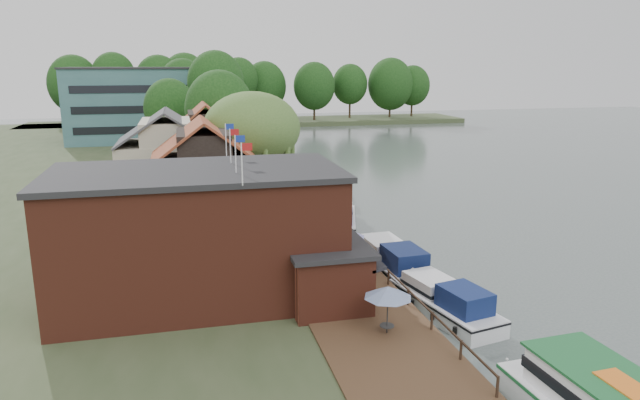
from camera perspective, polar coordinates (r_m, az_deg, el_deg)
ground at (r=38.21m, az=13.27°, el=-7.96°), size 260.00×260.00×0.00m
land_bank at (r=69.13m, az=-24.61°, el=1.18°), size 50.00×140.00×1.00m
quay_deck at (r=44.27m, az=-1.90°, el=-3.18°), size 6.00×50.00×0.10m
quay_rail at (r=45.22m, az=1.31°, el=-2.23°), size 0.20×49.00×1.00m
pub at (r=31.96m, az=-8.43°, el=-3.16°), size 20.00×11.00×7.30m
hotel_block at (r=101.89m, az=-16.96°, el=9.16°), size 25.40×12.40×12.30m
cottage_a at (r=46.34m, az=-11.49°, el=2.65°), size 8.60×7.60×8.50m
cottage_b at (r=56.19m, az=-15.01°, el=4.32°), size 9.60×8.60×8.50m
cottage_c at (r=65.14m, az=-11.36°, el=5.71°), size 7.60×7.60×8.50m
willow at (r=51.46m, az=-6.76°, el=4.96°), size 8.60×8.60×10.43m
umbrella_0 at (r=27.85m, az=6.76°, el=-10.85°), size 2.33×2.33×2.38m
umbrella_1 at (r=31.86m, az=4.03°, el=-7.59°), size 2.28×2.28×2.38m
umbrella_2 at (r=33.43m, az=2.10°, el=-6.53°), size 2.10×2.10×2.38m
umbrella_3 at (r=36.80m, az=2.74°, el=-4.65°), size 2.31×2.31×2.38m
umbrella_4 at (r=38.32m, az=-0.37°, el=-3.90°), size 2.35×2.35×2.38m
umbrella_5 at (r=42.98m, az=0.40°, el=-1.97°), size 2.00×2.00×2.38m
umbrella_6 at (r=45.89m, az=-1.14°, el=-0.98°), size 2.17×2.17×2.38m
cruiser_0 at (r=32.93m, az=12.35°, el=-9.44°), size 4.63×9.42×2.15m
cruiser_1 at (r=38.40m, az=7.21°, el=-5.69°), size 3.71×9.98×2.38m
cruiser_2 at (r=48.98m, az=2.05°, el=-1.50°), size 5.38×9.58×2.18m
cruiser_3 at (r=60.08m, az=0.49°, el=1.42°), size 5.47×10.45×2.42m
swan at (r=28.15m, az=18.18°, el=-15.89°), size 0.44×0.44×0.44m
bank_tree_0 at (r=73.15m, az=-9.96°, el=8.00°), size 8.63×8.63×12.09m
bank_tree_1 at (r=82.24m, az=-14.70°, el=7.92°), size 7.13×7.13×10.89m
bank_tree_2 at (r=90.92m, az=-10.31°, el=9.88°), size 8.69×8.69×14.85m
bank_tree_3 at (r=108.86m, az=-13.50°, el=10.00°), size 8.24×8.24×13.81m
bank_tree_4 at (r=118.97m, az=-15.06°, el=9.79°), size 8.14×8.14×12.21m
bank_tree_5 at (r=124.43m, az=-12.19°, el=10.17°), size 7.38×7.38×12.59m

